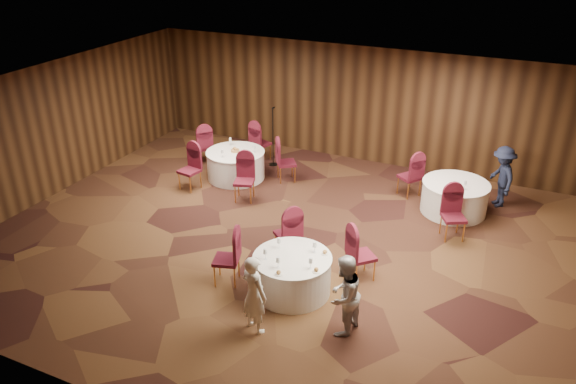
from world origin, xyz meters
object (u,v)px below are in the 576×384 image
at_px(man_c, 502,177).
at_px(table_main, 292,274).
at_px(mic_stand, 273,148).
at_px(woman_b, 344,295).
at_px(table_left, 236,164).
at_px(woman_a, 254,294).
at_px(table_right, 454,197).

bearing_deg(man_c, table_main, -57.99).
xyz_separation_m(mic_stand, woman_b, (4.10, -5.79, 0.23)).
relative_size(mic_stand, woman_b, 1.15).
height_order(table_left, mic_stand, mic_stand).
xyz_separation_m(table_left, woman_a, (3.28, -5.19, 0.34)).
bearing_deg(table_main, man_c, 59.35).
bearing_deg(table_right, table_main, -116.15).
distance_m(woman_a, woman_b, 1.47).
height_order(table_right, woman_a, woman_a).
bearing_deg(woman_a, table_right, -89.54).
bearing_deg(woman_b, man_c, 172.24).
bearing_deg(woman_b, mic_stand, -134.85).
bearing_deg(man_c, woman_b, -44.94).
relative_size(mic_stand, woman_a, 1.16).
distance_m(woman_a, man_c, 7.19).
height_order(table_main, table_right, same).
xyz_separation_m(table_main, table_left, (-3.41, 3.96, 0.00)).
xyz_separation_m(table_right, woman_b, (-0.95, -5.08, 0.35)).
xyz_separation_m(table_right, mic_stand, (-5.05, 0.71, 0.12)).
distance_m(table_left, table_right, 5.60).
distance_m(table_right, mic_stand, 5.10).
height_order(table_main, woman_b, woman_b).
xyz_separation_m(woman_b, man_c, (1.86, 5.86, 0.02)).
xyz_separation_m(mic_stand, man_c, (5.96, 0.07, 0.26)).
bearing_deg(mic_stand, woman_b, -54.69).
bearing_deg(woman_b, table_main, -108.67).
height_order(table_main, mic_stand, mic_stand).
bearing_deg(table_left, woman_a, -57.74).
bearing_deg(mic_stand, woman_a, -66.62).
relative_size(woman_a, man_c, 0.96).
bearing_deg(mic_stand, man_c, 0.65).
xyz_separation_m(table_left, woman_b, (4.63, -4.62, 0.35)).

